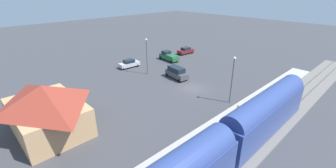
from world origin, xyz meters
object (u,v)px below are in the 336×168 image
(suv_charcoal, at_px, (177,72))
(light_pole_lot_center, at_px, (147,52))
(station_building, at_px, (46,108))
(sedan_maroon, at_px, (186,51))
(pickup_green, at_px, (169,56))
(sedan_silver, at_px, (129,63))
(light_pole_near_platform, at_px, (233,74))
(pedestrian_on_platform, at_px, (238,110))

(suv_charcoal, relative_size, light_pole_lot_center, 0.71)
(station_building, xyz_separation_m, light_pole_lot_center, (6.93, -20.77, 1.45))
(suv_charcoal, bearing_deg, sedan_maroon, -53.78)
(sedan_maroon, distance_m, light_pole_lot_center, 17.79)
(light_pole_lot_center, bearing_deg, pickup_green, -68.82)
(suv_charcoal, distance_m, light_pole_lot_center, 7.09)
(station_building, bearing_deg, sedan_maroon, -72.75)
(light_pole_lot_center, bearing_deg, sedan_silver, 2.34)
(pickup_green, xyz_separation_m, light_pole_near_platform, (-21.83, 8.30, 3.55))
(sedan_silver, bearing_deg, pedestrian_on_platform, 176.32)
(station_building, height_order, light_pole_near_platform, light_pole_near_platform)
(sedan_maroon, bearing_deg, pickup_green, 98.08)
(station_building, height_order, sedan_silver, station_building)
(light_pole_near_platform, bearing_deg, sedan_silver, 3.52)
(light_pole_near_platform, distance_m, light_pole_lot_center, 18.17)
(pedestrian_on_platform, relative_size, light_pole_lot_center, 0.24)
(light_pole_near_platform, xyz_separation_m, light_pole_lot_center, (18.13, 1.24, -0.00))
(pedestrian_on_platform, distance_m, sedan_maroon, 32.06)
(pedestrian_on_platform, height_order, light_pole_lot_center, light_pole_lot_center)
(pickup_green, distance_m, sedan_maroon, 7.28)
(pedestrian_on_platform, bearing_deg, suv_charcoal, -16.42)
(pedestrian_on_platform, xyz_separation_m, sedan_maroon, (26.01, -18.74, -0.40))
(sedan_maroon, relative_size, light_pole_near_platform, 0.64)
(sedan_silver, distance_m, light_pole_near_platform, 24.41)
(pedestrian_on_platform, relative_size, suv_charcoal, 0.33)
(suv_charcoal, xyz_separation_m, light_pole_near_platform, (-12.50, 1.38, 3.42))
(station_building, bearing_deg, pickup_green, -70.68)
(sedan_silver, relative_size, pickup_green, 0.83)
(sedan_maroon, bearing_deg, suv_charcoal, 126.22)
(station_building, distance_m, light_pole_lot_center, 21.95)
(pickup_green, bearing_deg, suv_charcoal, 143.41)
(station_building, xyz_separation_m, light_pole_near_platform, (-11.20, -22.01, 1.45))
(pickup_green, bearing_deg, light_pole_near_platform, 159.17)
(station_building, distance_m, pickup_green, 32.19)
(pedestrian_on_platform, xyz_separation_m, suv_charcoal, (15.66, -4.62, -0.13))
(pedestrian_on_platform, bearing_deg, light_pole_lot_center, -5.36)
(suv_charcoal, xyz_separation_m, light_pole_lot_center, (5.63, 2.62, 3.42))
(sedan_silver, relative_size, light_pole_near_platform, 0.64)
(pickup_green, relative_size, sedan_maroon, 1.20)
(pickup_green, xyz_separation_m, light_pole_lot_center, (-3.70, 9.54, 3.54))
(pedestrian_on_platform, height_order, sedan_maroon, pedestrian_on_platform)
(light_pole_lot_center, bearing_deg, sedan_maroon, -74.26)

